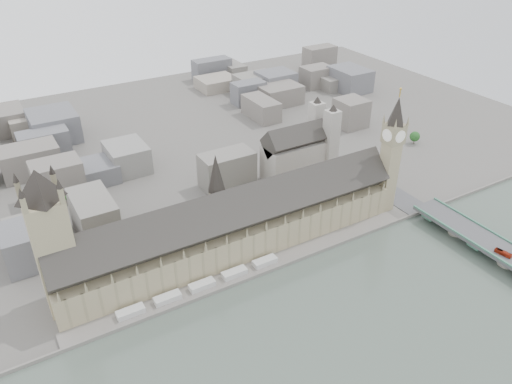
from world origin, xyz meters
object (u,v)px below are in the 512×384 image
palace_of_westminster (235,226)px  car_approach (370,165)px  westminster_abbey (300,151)px  victoria_tower (51,235)px  westminster_bridge (498,254)px  red_bus_north (503,253)px  elizabeth_tower (392,147)px

palace_of_westminster → car_approach: size_ratio=55.64×
westminster_abbey → car_approach: size_ratio=14.28×
palace_of_westminster → victoria_tower: (-122.00, 6.30, 32.50)m
westminster_bridge → westminster_abbey: bearing=105.6°
westminster_bridge → red_bus_north: bearing=-131.9°
red_bus_north → car_approach: size_ratio=2.52×
palace_of_westminster → westminster_abbey: bearing=34.2°
westminster_abbey → red_bus_north: size_ratio=5.67×
westminster_bridge → palace_of_westminster: bearing=146.5°
elizabeth_tower → westminster_abbey: size_ratio=1.58×
westminster_abbey → car_approach: bearing=-31.2°
car_approach → westminster_abbey: bearing=148.0°
elizabeth_tower → westminster_abbey: bearing=107.3°
palace_of_westminster → red_bus_north: 193.53m
elizabeth_tower → victoria_tower: elizabeth_tower is taller
elizabeth_tower → red_bus_north: bearing=-79.7°
victoria_tower → car_approach: bearing=6.7°
palace_of_westminster → elizabeth_tower: 142.94m
palace_of_westminster → elizabeth_tower: (138.00, -11.70, 35.38)m
victoria_tower → red_bus_north: (278.51, -119.62, -43.28)m
red_bus_north → car_approach: bearing=74.1°
palace_of_westminster → victoria_tower: bearing=177.0°
car_approach → red_bus_north: bearing=-95.3°
victoria_tower → westminster_bridge: 309.91m
victoria_tower → elizabeth_tower: bearing=-4.0°
westminster_abbey → palace_of_westminster: bearing=-145.8°
westminster_bridge → car_approach: size_ratio=68.23×
palace_of_westminster → victoria_tower: victoria_tower is taller
westminster_abbey → red_bus_north: bearing=-76.4°
palace_of_westminster → red_bus_north: (156.51, -113.33, -10.78)m
palace_of_westminster → elizabeth_tower: size_ratio=2.47×
westminster_bridge → victoria_tower: bearing=158.2°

